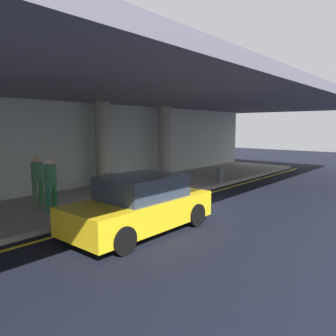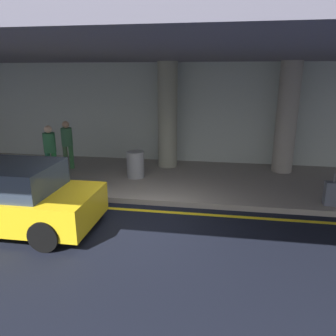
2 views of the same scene
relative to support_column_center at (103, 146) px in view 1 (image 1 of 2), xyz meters
name	(u,v)px [view 1 (image 1 of 2)]	position (x,y,z in m)	size (l,w,h in m)	color
ground_plane	(184,207)	(0.00, -4.37, -1.97)	(60.00, 60.00, 0.00)	black
sidewalk	(124,193)	(0.00, -1.27, -1.90)	(26.00, 4.20, 0.15)	gray
lane_stripe_yellow	(170,204)	(0.00, -3.73, -1.97)	(26.00, 0.14, 0.01)	yellow
support_column_center	(103,146)	(0.00, 0.00, 0.00)	(0.68, 0.68, 3.65)	gray
support_column_right_mid	(165,142)	(4.00, 0.00, 0.00)	(0.68, 0.68, 3.65)	gray
ceiling_overhang	(131,96)	(0.00, -1.77, 1.97)	(28.00, 13.20, 0.30)	slate
terminal_back_wall	(89,146)	(0.00, 0.98, -0.07)	(26.00, 0.30, 3.80)	#AFB9B2
car_yellow_taxi	(141,205)	(-2.82, -5.09, -1.26)	(4.10, 1.92, 1.50)	yellow
traveler_with_luggage	(50,180)	(-3.53, -1.84, -0.86)	(0.38, 0.38, 1.68)	#25674A
person_waiting_for_ride	(37,177)	(-3.43, -0.83, -0.86)	(0.38, 0.38, 1.68)	#446442
suitcase_upright_primary	(220,175)	(4.72, -2.94, -1.51)	(0.36, 0.22, 0.90)	#545A67
trash_bin_steel	(111,184)	(-0.82, -1.46, -1.40)	(0.56, 0.56, 0.85)	gray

